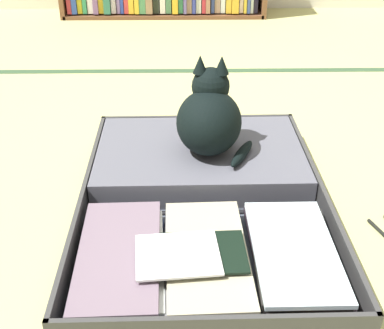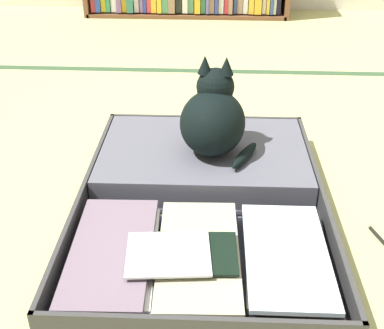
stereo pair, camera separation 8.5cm
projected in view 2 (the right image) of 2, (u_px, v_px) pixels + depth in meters
name	position (u px, v px, depth m)	size (l,w,h in m)	color
ground_plane	(249.00, 212.00, 1.50)	(10.00, 10.00, 0.00)	tan
tatami_border	(239.00, 71.00, 2.50)	(4.80, 0.05, 0.00)	#345133
open_suitcase	(203.00, 196.00, 1.49)	(0.69, 0.96, 0.10)	#383838
black_cat	(214.00, 118.00, 1.56)	(0.26, 0.26, 0.29)	black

